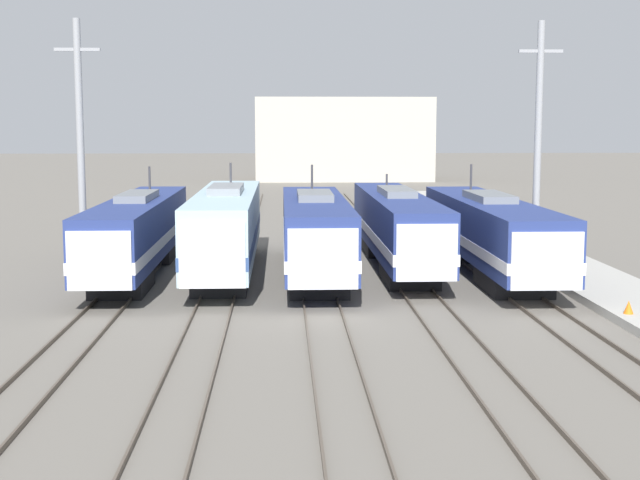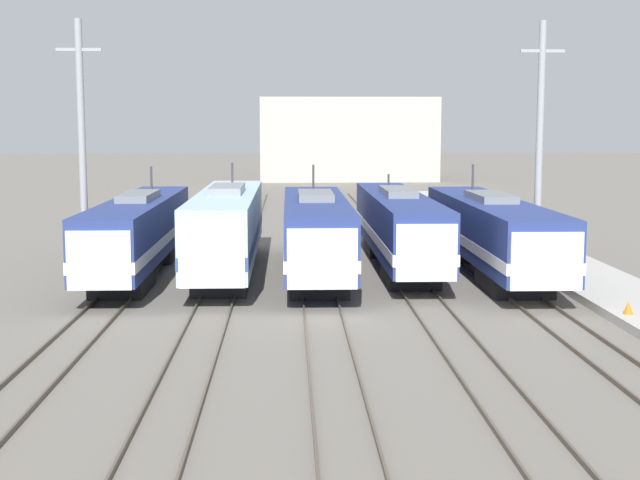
% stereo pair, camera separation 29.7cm
% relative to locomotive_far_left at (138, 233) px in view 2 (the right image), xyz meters
% --- Properties ---
extents(ground_plane, '(400.00, 400.00, 0.00)m').
position_rel_locomotive_far_left_xyz_m(ground_plane, '(8.67, -8.84, -2.09)').
color(ground_plane, '#666059').
extents(rail_pair_far_left, '(1.50, 120.00, 0.15)m').
position_rel_locomotive_far_left_xyz_m(rail_pair_far_left, '(0.00, -8.84, -2.02)').
color(rail_pair_far_left, '#4C4238').
rests_on(rail_pair_far_left, ground_plane).
extents(rail_pair_center_left, '(1.51, 120.00, 0.15)m').
position_rel_locomotive_far_left_xyz_m(rail_pair_center_left, '(4.34, -8.84, -2.02)').
color(rail_pair_center_left, '#4C4238').
rests_on(rail_pair_center_left, ground_plane).
extents(rail_pair_center, '(1.51, 120.00, 0.15)m').
position_rel_locomotive_far_left_xyz_m(rail_pair_center, '(8.67, -8.84, -2.02)').
color(rail_pair_center, '#4C4238').
rests_on(rail_pair_center, ground_plane).
extents(rail_pair_center_right, '(1.51, 120.00, 0.15)m').
position_rel_locomotive_far_left_xyz_m(rail_pair_center_right, '(13.01, -8.84, -2.02)').
color(rail_pair_center_right, '#4C4238').
rests_on(rail_pair_center_right, ground_plane).
extents(rail_pair_far_right, '(1.50, 120.00, 0.15)m').
position_rel_locomotive_far_left_xyz_m(rail_pair_far_right, '(17.34, -8.84, -2.02)').
color(rail_pair_far_right, '#4C4238').
rests_on(rail_pair_far_right, ground_plane).
extents(locomotive_far_left, '(2.76, 19.10, 5.13)m').
position_rel_locomotive_far_left_xyz_m(locomotive_far_left, '(0.00, 0.00, 0.00)').
color(locomotive_far_left, black).
rests_on(locomotive_far_left, ground_plane).
extents(locomotive_center_left, '(2.87, 18.80, 5.32)m').
position_rel_locomotive_far_left_xyz_m(locomotive_center_left, '(4.34, 0.17, 0.16)').
color(locomotive_center_left, '#232326').
rests_on(locomotive_center_left, ground_plane).
extents(locomotive_center, '(3.04, 17.42, 5.27)m').
position_rel_locomotive_far_left_xyz_m(locomotive_center, '(8.67, -0.93, 0.04)').
color(locomotive_center, black).
rests_on(locomotive_center, ground_plane).
extents(locomotive_center_right, '(2.78, 19.74, 4.60)m').
position_rel_locomotive_far_left_xyz_m(locomotive_center_right, '(13.01, 1.79, 0.02)').
color(locomotive_center_right, black).
rests_on(locomotive_center_right, ground_plane).
extents(locomotive_far_right, '(3.11, 19.78, 5.23)m').
position_rel_locomotive_far_left_xyz_m(locomotive_far_right, '(17.34, -0.35, -0.03)').
color(locomotive_far_right, black).
rests_on(locomotive_far_right, ground_plane).
extents(catenary_tower_left, '(2.23, 0.37, 12.50)m').
position_rel_locomotive_far_left_xyz_m(catenary_tower_left, '(-2.89, 1.55, 4.32)').
color(catenary_tower_left, gray).
rests_on(catenary_tower_left, ground_plane).
extents(catenary_tower_right, '(2.23, 0.37, 12.50)m').
position_rel_locomotive_far_left_xyz_m(catenary_tower_right, '(20.08, 1.55, 4.32)').
color(catenary_tower_right, gray).
rests_on(catenary_tower_right, ground_plane).
extents(platform, '(4.00, 120.00, 0.35)m').
position_rel_locomotive_far_left_xyz_m(platform, '(21.42, -8.84, -1.91)').
color(platform, '#A8A59E').
rests_on(platform, ground_plane).
extents(traffic_cone, '(0.37, 0.37, 0.50)m').
position_rel_locomotive_far_left_xyz_m(traffic_cone, '(19.97, -11.29, -1.49)').
color(traffic_cone, orange).
rests_on(traffic_cone, platform).
extents(depot_building, '(23.18, 13.22, 10.91)m').
position_rel_locomotive_far_left_xyz_m(depot_building, '(15.34, 77.53, 3.36)').
color(depot_building, '#B2AD9E').
rests_on(depot_building, ground_plane).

